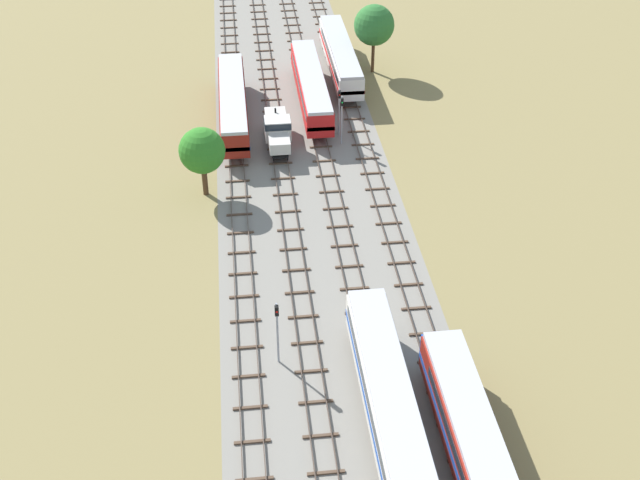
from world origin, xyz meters
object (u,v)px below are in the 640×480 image
signal_post_mid (339,106)px  signal_post_nearest (342,115)px  diesel_railcar_centre_nearest (480,461)px  signal_post_near (277,326)px  diesel_railcar_far_left_midfar (233,102)px  shunter_loco_left_mid (277,129)px  passenger_coach_centre_left_near (393,416)px  diesel_railcar_centre_farther (340,55)px  diesel_railcar_centre_left_far (311,85)px

signal_post_mid → signal_post_nearest: bearing=-90.0°
diesel_railcar_centre_nearest → signal_post_near: (-11.21, 12.46, 0.89)m
signal_post_near → signal_post_mid: size_ratio=1.04×
diesel_railcar_far_left_midfar → signal_post_mid: size_ratio=3.88×
shunter_loco_left_mid → diesel_railcar_far_left_midfar: bearing=128.0°
passenger_coach_centre_left_near → diesel_railcar_centre_farther: (4.49, 58.38, -0.02)m
signal_post_near → diesel_railcar_centre_nearest: bearing=-48.0°
signal_post_near → signal_post_nearest: bearing=74.5°
diesel_railcar_centre_left_far → diesel_railcar_centre_farther: 9.44m
signal_post_nearest → shunter_loco_left_mid: bearing=177.3°
signal_post_nearest → diesel_railcar_far_left_midfar: bearing=151.7°
diesel_railcar_far_left_midfar → signal_post_nearest: 12.77m
diesel_railcar_centre_left_far → signal_post_near: (-6.73, -41.69, 0.89)m
passenger_coach_centre_left_near → signal_post_nearest: (2.24, 40.63, 0.84)m
diesel_railcar_far_left_midfar → signal_post_mid: bearing=-19.3°
diesel_railcar_far_left_midfar → signal_post_near: 38.37m
diesel_railcar_centre_nearest → shunter_loco_left_mid: size_ratio=2.42×
diesel_railcar_centre_nearest → signal_post_nearest: size_ratio=3.76×
diesel_railcar_centre_nearest → signal_post_mid: bearing=92.7°
diesel_railcar_centre_nearest → diesel_railcar_centre_left_far: bearing=94.7°
shunter_loco_left_mid → diesel_railcar_centre_farther: bearing=62.8°
diesel_railcar_centre_left_far → diesel_railcar_centre_farther: same height
diesel_railcar_centre_left_far → signal_post_near: 42.24m
shunter_loco_left_mid → diesel_railcar_centre_left_far: bearing=63.8°
diesel_railcar_centre_nearest → signal_post_near: signal_post_near is taller
diesel_railcar_centre_nearest → diesel_railcar_centre_farther: size_ratio=1.00×
shunter_loco_left_mid → signal_post_near: signal_post_near is taller
shunter_loco_left_mid → signal_post_near: size_ratio=1.54×
diesel_railcar_centre_nearest → diesel_railcar_centre_farther: (0.00, 62.45, 0.00)m
shunter_loco_left_mid → diesel_railcar_centre_left_far: 10.19m
passenger_coach_centre_left_near → diesel_railcar_far_left_midfar: (-8.97, 46.68, -0.02)m
diesel_railcar_far_left_midfar → diesel_railcar_centre_farther: (13.46, 11.69, 0.00)m
diesel_railcar_far_left_midfar → diesel_railcar_centre_farther: size_ratio=1.00×
signal_post_mid → signal_post_near: bearing=-104.6°
shunter_loco_left_mid → signal_post_near: 32.67m
diesel_railcar_centre_nearest → shunter_loco_left_mid: (-8.97, 45.02, -0.59)m
passenger_coach_centre_left_near → diesel_railcar_centre_left_far: 50.07m
diesel_railcar_centre_farther → diesel_railcar_far_left_midfar: bearing=-139.0°
diesel_railcar_centre_nearest → diesel_railcar_far_left_midfar: bearing=104.8°
diesel_railcar_centre_nearest → signal_post_near: bearing=132.0°
passenger_coach_centre_left_near → shunter_loco_left_mid: (-4.49, 40.95, -0.60)m
diesel_railcar_centre_nearest → diesel_railcar_far_left_midfar: same height
diesel_railcar_far_left_midfar → signal_post_nearest: bearing=-28.3°
passenger_coach_centre_left_near → signal_post_mid: size_ratio=4.16×
diesel_railcar_centre_left_far → signal_post_mid: 7.69m
shunter_loco_left_mid → signal_post_mid: 7.10m
diesel_railcar_centre_nearest → diesel_railcar_centre_left_far: (-4.49, 54.15, 0.00)m
signal_post_mid → passenger_coach_centre_left_near: bearing=-93.0°
shunter_loco_left_mid → signal_post_mid: signal_post_mid is taller
diesel_railcar_centre_left_far → diesel_railcar_centre_farther: bearing=61.6°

